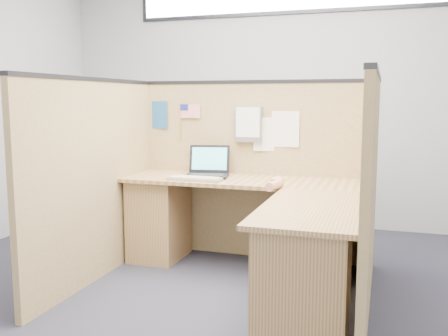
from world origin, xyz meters
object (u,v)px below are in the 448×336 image
(laptop, at_px, (209,169))
(mouse, at_px, (278,183))
(l_desk, at_px, (253,234))
(keyboard, at_px, (195,179))

(laptop, relative_size, mouse, 4.03)
(l_desk, xyz_separation_m, keyboard, (-0.53, 0.21, 0.35))
(laptop, xyz_separation_m, keyboard, (-0.03, -0.27, -0.05))
(laptop, bearing_deg, mouse, -35.08)
(laptop, relative_size, keyboard, 0.90)
(laptop, xyz_separation_m, mouse, (0.64, -0.28, -0.04))
(laptop, distance_m, mouse, 0.70)
(l_desk, xyz_separation_m, laptop, (-0.50, 0.47, 0.40))
(l_desk, relative_size, mouse, 20.16)
(l_desk, xyz_separation_m, mouse, (0.14, 0.19, 0.36))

